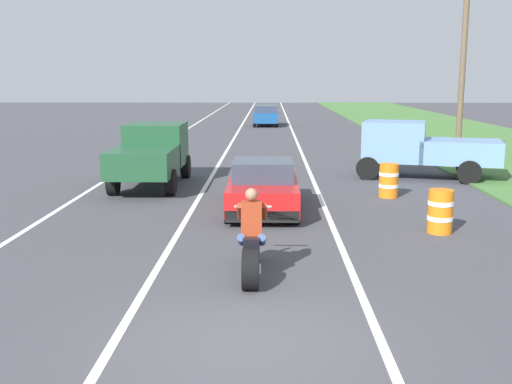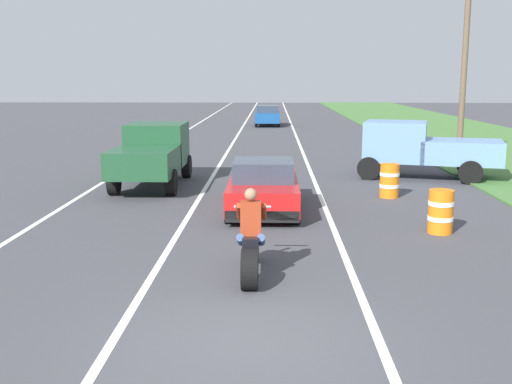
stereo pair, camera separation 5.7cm
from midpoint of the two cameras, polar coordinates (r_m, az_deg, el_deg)
ground_plane at (r=8.46m, az=-0.77°, el=-13.83°), size 160.00×160.00×0.00m
lane_stripe_left_solid at (r=28.49m, az=-10.08°, el=3.40°), size 0.14×120.00×0.01m
lane_stripe_right_solid at (r=27.95m, az=4.57°, el=3.40°), size 0.14×120.00×0.01m
lane_stripe_centre_dashed at (r=27.99m, az=-2.83°, el=3.43°), size 0.14×120.00×0.01m
motorcycle_with_rider at (r=10.79m, az=-0.33°, el=-5.02°), size 0.70×2.21×1.62m
sports_car_red at (r=16.30m, az=0.80°, el=0.47°), size 1.84×4.30×1.37m
pickup_truck_left_lane_dark_green at (r=20.20m, az=-9.57°, el=3.66°), size 2.02×4.80×1.98m
pickup_truck_right_shoulder_light_blue at (r=22.31m, az=15.29°, el=4.08°), size 5.14×3.14×1.98m
utility_pole_roadside at (r=26.71m, az=18.86°, el=10.36°), size 0.24×0.24×7.29m
construction_barrel_nearest at (r=14.54m, az=16.95°, el=-1.74°), size 0.58×0.58×1.00m
construction_barrel_mid at (r=18.52m, az=12.42°, el=1.06°), size 0.58×0.58×1.00m
distant_car_far_ahead at (r=45.32m, az=1.13°, el=7.16°), size 1.80×4.00×1.50m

